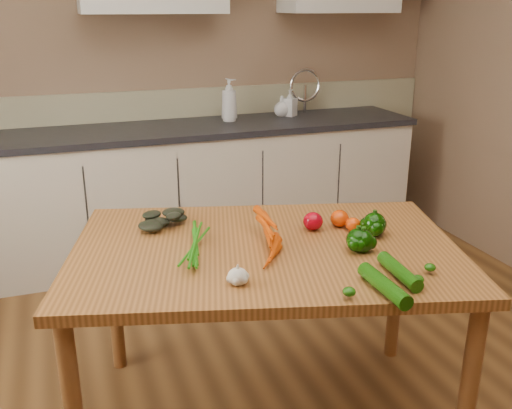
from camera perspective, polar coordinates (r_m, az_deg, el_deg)
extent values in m
cube|color=#8B6D53|center=(4.06, -8.99, 14.13)|extent=(4.00, 0.02, 2.60)
cube|color=tan|center=(4.17, -8.39, 3.80)|extent=(3.98, 0.03, 1.10)
cube|color=beige|center=(3.97, -4.62, 1.35)|extent=(2.80, 0.60, 0.86)
cube|color=#25252A|center=(3.86, -4.80, 7.72)|extent=(2.84, 0.64, 0.04)
cube|color=#99999E|center=(4.13, 5.87, 7.89)|extent=(0.55, 0.42, 0.10)
cylinder|color=silver|center=(4.26, 4.91, 10.73)|extent=(0.02, 0.02, 0.24)
cube|color=#9D5F2D|center=(2.19, 0.96, -4.69)|extent=(1.66, 1.29, 0.04)
cylinder|color=brown|center=(2.21, 20.41, -17.60)|extent=(0.06, 0.06, 0.74)
cylinder|color=brown|center=(2.76, -14.00, -8.96)|extent=(0.06, 0.06, 0.74)
cylinder|color=brown|center=(2.85, 13.83, -8.03)|extent=(0.06, 0.06, 0.74)
imported|color=silver|center=(3.93, -2.70, 10.40)|extent=(0.16, 0.16, 0.29)
imported|color=silver|center=(4.13, 3.40, 10.11)|extent=(0.12, 0.12, 0.19)
imported|color=silver|center=(4.12, 2.60, 9.80)|extent=(0.14, 0.14, 0.14)
ellipsoid|color=beige|center=(1.88, -1.83, -7.21)|extent=(0.07, 0.07, 0.06)
sphere|color=black|center=(2.15, 10.15, -3.55)|extent=(0.09, 0.09, 0.09)
sphere|color=black|center=(2.30, 11.73, -1.98)|extent=(0.09, 0.09, 0.09)
sphere|color=black|center=(2.15, 10.63, -3.63)|extent=(0.08, 0.08, 0.08)
ellipsoid|color=#960210|center=(2.33, 5.72, -1.67)|extent=(0.08, 0.08, 0.07)
ellipsoid|color=#D53905|center=(2.38, 8.36, -1.38)|extent=(0.08, 0.08, 0.07)
ellipsoid|color=#D53905|center=(2.34, 9.66, -1.98)|extent=(0.06, 0.06, 0.06)
cylinder|color=#124307|center=(1.98, 14.14, -6.49)|extent=(0.07, 0.24, 0.05)
cylinder|color=#124307|center=(1.87, 12.69, -7.90)|extent=(0.05, 0.25, 0.05)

